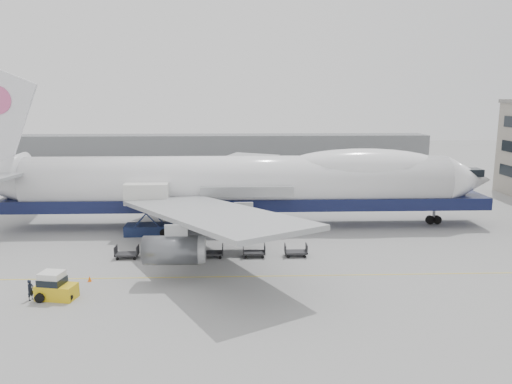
{
  "coord_description": "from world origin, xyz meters",
  "views": [
    {
      "loc": [
        -0.13,
        -49.18,
        16.28
      ],
      "look_at": [
        1.95,
        6.0,
        5.52
      ],
      "focal_mm": 35.0,
      "sensor_mm": 36.0,
      "label": 1
    }
  ],
  "objects_px": {
    "baggage_tug": "(55,287)",
    "ground_worker": "(30,290)",
    "catering_truck": "(148,206)",
    "airliner": "(244,182)"
  },
  "relations": [
    {
      "from": "baggage_tug",
      "to": "ground_worker",
      "type": "bearing_deg",
      "value": -162.09
    },
    {
      "from": "baggage_tug",
      "to": "catering_truck",
      "type": "bearing_deg",
      "value": 88.27
    },
    {
      "from": "catering_truck",
      "to": "ground_worker",
      "type": "distance_m",
      "value": 20.3
    },
    {
      "from": "airliner",
      "to": "catering_truck",
      "type": "xyz_separation_m",
      "value": [
        -11.35,
        -3.48,
        -2.17
      ]
    },
    {
      "from": "ground_worker",
      "to": "baggage_tug",
      "type": "bearing_deg",
      "value": -62.09
    },
    {
      "from": "catering_truck",
      "to": "ground_worker",
      "type": "relative_size",
      "value": 3.65
    },
    {
      "from": "airliner",
      "to": "baggage_tug",
      "type": "height_order",
      "value": "airliner"
    },
    {
      "from": "catering_truck",
      "to": "baggage_tug",
      "type": "xyz_separation_m",
      "value": [
        -4.29,
        -18.94,
        -2.46
      ]
    },
    {
      "from": "airliner",
      "to": "baggage_tug",
      "type": "distance_m",
      "value": 27.73
    },
    {
      "from": "catering_truck",
      "to": "baggage_tug",
      "type": "bearing_deg",
      "value": -103.85
    }
  ]
}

